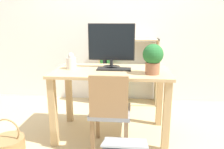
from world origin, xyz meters
The scene contains 10 objects.
ground_plane centered at (0.00, 0.00, 0.00)m, with size 10.00×10.00×0.00m, color #CCB284.
wall_back centered at (0.00, 1.20, 1.30)m, with size 8.00×0.05×2.60m.
desk centered at (0.00, 0.00, 0.62)m, with size 1.26×0.69×0.77m.
monitor centered at (-0.01, 0.12, 1.04)m, with size 0.52×0.19×0.49m.
keyboard centered at (0.03, 0.01, 0.78)m, with size 0.37×0.14×0.02m.
vase centered at (-0.45, 0.02, 0.84)m, with size 0.11×0.11×0.18m.
potted_plant centered at (0.43, -0.15, 0.94)m, with size 0.21×0.21×0.30m.
chair centered at (0.02, -0.33, 0.44)m, with size 0.40×0.40×0.82m.
bookshelf centered at (0.00, 1.02, 0.44)m, with size 0.89×0.28×1.03m.
basket centered at (-1.01, -0.45, 0.08)m, with size 0.32×0.32×0.36m.
Camera 1 is at (0.23, -2.31, 1.30)m, focal length 35.00 mm.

